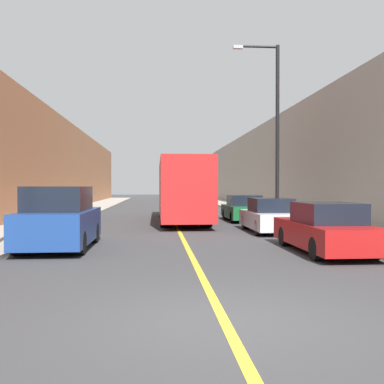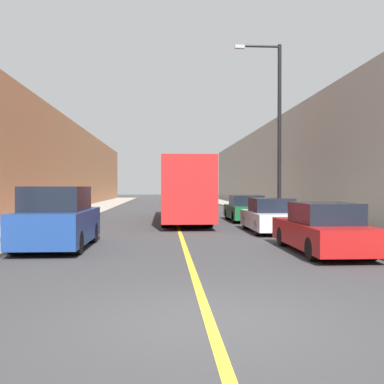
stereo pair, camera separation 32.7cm
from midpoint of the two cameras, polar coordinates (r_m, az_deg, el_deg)
ground_plane at (r=6.64m, az=2.71°, el=-16.18°), size 200.00×200.00×0.00m
sidewalk_left at (r=36.81m, az=-13.59°, el=-2.21°), size 3.12×72.00×0.13m
sidewalk_right at (r=37.10m, az=6.99°, el=-2.17°), size 3.12×72.00×0.13m
building_row_left at (r=37.53m, az=-18.99°, el=3.32°), size 4.00×72.00×7.32m
building_row_right at (r=37.96m, az=12.27°, el=3.33°), size 4.00×72.00×7.35m
road_center_line at (r=36.37m, az=-3.26°, el=-2.32°), size 0.16×72.00×0.01m
bus at (r=24.67m, az=-1.68°, el=0.36°), size 2.42×11.63×3.31m
parked_suv_left at (r=14.49m, az=-17.07°, el=-3.44°), size 1.94×4.44×1.93m
car_right_near at (r=13.67m, az=15.89°, el=-4.63°), size 1.77×4.73×1.46m
car_right_mid at (r=19.15m, az=9.36°, el=-3.12°), size 1.78×4.25×1.44m
car_right_far at (r=25.06m, az=6.18°, el=-2.20°), size 1.87×4.34×1.45m
street_lamp_right at (r=24.03m, az=10.01°, el=8.62°), size 2.44×0.24×9.16m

